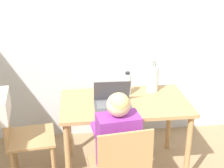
{
  "coord_description": "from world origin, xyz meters",
  "views": [
    {
      "loc": [
        -0.55,
        -0.98,
        1.88
      ],
      "look_at": [
        -0.25,
        1.48,
        0.89
      ],
      "focal_mm": 50.0,
      "sensor_mm": 36.0,
      "label": 1
    }
  ],
  "objects_px": {
    "person_seated": "(116,140)",
    "water_bottle": "(127,84)",
    "flower_vase": "(152,78)",
    "laptop": "(112,99)",
    "chair_spare": "(15,124)"
  },
  "relations": [
    {
      "from": "laptop",
      "to": "water_bottle",
      "type": "relative_size",
      "value": 1.46
    },
    {
      "from": "water_bottle",
      "to": "flower_vase",
      "type": "bearing_deg",
      "value": 11.62
    },
    {
      "from": "flower_vase",
      "to": "water_bottle",
      "type": "xyz_separation_m",
      "value": [
        -0.25,
        -0.05,
        -0.03
      ]
    },
    {
      "from": "laptop",
      "to": "water_bottle",
      "type": "distance_m",
      "value": 0.26
    },
    {
      "from": "person_seated",
      "to": "laptop",
      "type": "xyz_separation_m",
      "value": [
        0.03,
        0.49,
        0.11
      ]
    },
    {
      "from": "chair_spare",
      "to": "person_seated",
      "type": "bearing_deg",
      "value": -126.38
    },
    {
      "from": "person_seated",
      "to": "water_bottle",
      "type": "bearing_deg",
      "value": -112.69
    },
    {
      "from": "laptop",
      "to": "flower_vase",
      "type": "height_order",
      "value": "flower_vase"
    },
    {
      "from": "person_seated",
      "to": "flower_vase",
      "type": "xyz_separation_m",
      "value": [
        0.44,
        0.74,
        0.19
      ]
    },
    {
      "from": "person_seated",
      "to": "flower_vase",
      "type": "height_order",
      "value": "person_seated"
    },
    {
      "from": "chair_spare",
      "to": "laptop",
      "type": "relative_size",
      "value": 2.68
    },
    {
      "from": "flower_vase",
      "to": "laptop",
      "type": "bearing_deg",
      "value": -148.89
    },
    {
      "from": "chair_spare",
      "to": "flower_vase",
      "type": "height_order",
      "value": "flower_vase"
    },
    {
      "from": "flower_vase",
      "to": "water_bottle",
      "type": "bearing_deg",
      "value": -168.38
    },
    {
      "from": "person_seated",
      "to": "laptop",
      "type": "bearing_deg",
      "value": -100.4
    }
  ]
}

